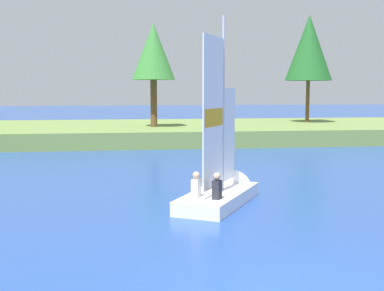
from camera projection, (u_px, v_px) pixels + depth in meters
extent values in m
cube|color=olive|center=(160.00, 132.00, 34.13)|extent=(80.00, 12.57, 0.97)
cylinder|color=brown|center=(154.00, 103.00, 31.86)|extent=(0.42, 0.42, 2.98)
cone|color=#387F33|center=(153.00, 51.00, 31.50)|extent=(2.73, 2.73, 3.51)
cylinder|color=brown|center=(308.00, 101.00, 36.24)|extent=(0.26, 0.26, 3.00)
cone|color=#1E5B23|center=(309.00, 48.00, 35.82)|extent=(3.32, 3.32, 4.62)
cube|color=white|center=(218.00, 198.00, 14.61)|extent=(3.05, 3.86, 0.39)
cone|color=white|center=(237.00, 187.00, 16.29)|extent=(1.54, 1.42, 1.24)
cylinder|color=#B7B7BC|center=(223.00, 104.00, 14.65)|extent=(0.08, 0.08, 5.03)
cube|color=white|center=(214.00, 112.00, 13.93)|extent=(0.84, 1.39, 4.15)
cube|color=orange|center=(214.00, 118.00, 13.95)|extent=(0.76, 1.26, 0.50)
cube|color=white|center=(229.00, 134.00, 15.29)|extent=(0.53, 0.86, 2.78)
cylinder|color=#B7B7BC|center=(213.00, 187.00, 14.17)|extent=(0.86, 1.41, 0.06)
cube|color=#26262D|center=(217.00, 190.00, 13.55)|extent=(0.31, 0.34, 0.51)
sphere|color=tan|center=(217.00, 176.00, 13.51)|extent=(0.20, 0.20, 0.20)
cube|color=silver|center=(196.00, 188.00, 13.80)|extent=(0.31, 0.34, 0.50)
sphere|color=tan|center=(196.00, 175.00, 13.76)|extent=(0.20, 0.20, 0.20)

